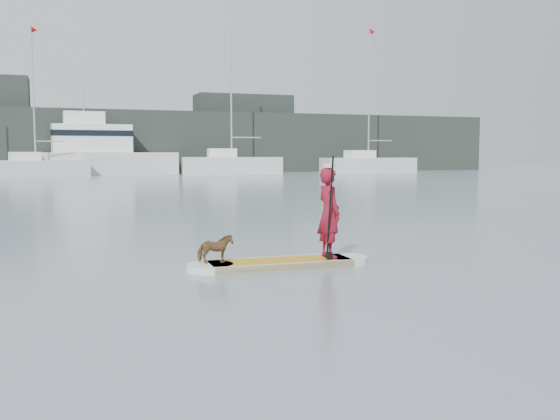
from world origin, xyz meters
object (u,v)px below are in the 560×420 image
object	(u,v)px
dog	(215,249)
sailboat_f	(367,163)
motor_yacht_a	(100,152)
sailboat_d	(35,166)
sailboat_e	(231,164)
paddleboard	(280,263)
paddler	(329,213)

from	to	relation	value
dog	sailboat_f	world-z (taller)	sailboat_f
dog	motor_yacht_a	distance (m)	47.58
sailboat_d	sailboat_e	world-z (taller)	sailboat_e
dog	sailboat_e	world-z (taller)	sailboat_e
sailboat_f	paddleboard	bearing A→B (deg)	-117.57
sailboat_d	sailboat_e	distance (m)	16.66
dog	sailboat_d	distance (m)	44.36
dog	motor_yacht_a	xyz separation A→B (m)	(1.11, 47.54, 1.69)
sailboat_d	motor_yacht_a	size ratio (longest dim) A/B	0.97
sailboat_d	paddler	bearing A→B (deg)	-92.21
paddler	sailboat_e	distance (m)	46.19
paddleboard	sailboat_e	size ratio (longest dim) A/B	0.25
sailboat_e	sailboat_f	xyz separation A→B (m)	(13.71, -0.44, 0.00)
sailboat_d	sailboat_e	bearing A→B (deg)	-7.55
paddleboard	sailboat_e	distance (m)	46.39
paddleboard	sailboat_f	distance (m)	51.08
sailboat_d	motor_yacht_a	bearing A→B (deg)	22.14
sailboat_d	paddleboard	bearing A→B (deg)	-93.37
sailboat_d	motor_yacht_a	xyz separation A→B (m)	(5.32, 3.38, 1.20)
paddleboard	sailboat_e	xyz separation A→B (m)	(11.26, 44.99, 0.87)
sailboat_f	motor_yacht_a	xyz separation A→B (m)	(-25.03, 3.02, 1.13)
dog	sailboat_f	size ratio (longest dim) A/B	0.04
paddleboard	sailboat_e	bearing A→B (deg)	77.67
paddleboard	dog	bearing A→B (deg)	-180.00
sailboat_d	dog	bearing A→B (deg)	-94.85
paddleboard	motor_yacht_a	bearing A→B (deg)	91.79
dog	sailboat_e	size ratio (longest dim) A/B	0.05
paddleboard	paddler	distance (m)	1.26
paddler	motor_yacht_a	size ratio (longest dim) A/B	0.13
dog	paddleboard	bearing A→B (deg)	-91.84
paddler	sailboat_d	xyz separation A→B (m)	(-6.29, 44.22, -0.07)
paddleboard	dog	size ratio (longest dim) A/B	5.64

